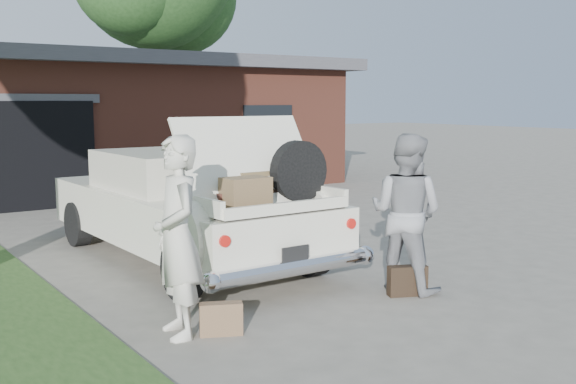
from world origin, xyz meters
TOP-DOWN VIEW (x-y plane):
  - ground at (0.00, 0.00)m, footprint 90.00×90.00m
  - house at (0.98, 11.47)m, footprint 12.80×7.80m
  - sedan at (-0.56, 2.30)m, footprint 2.15×5.30m
  - woman_left at (-1.97, -0.44)m, footprint 0.55×0.75m
  - woman_right at (0.87, -0.54)m, footprint 0.97×1.08m
  - suitcase_left at (-1.64, -0.66)m, footprint 0.42×0.29m
  - suitcase_right at (0.74, -0.72)m, footprint 0.47×0.31m

SIDE VIEW (x-z plane):
  - ground at x=0.00m, z-range 0.00..0.00m
  - suitcase_left at x=-1.64m, z-range 0.00..0.31m
  - suitcase_right at x=0.74m, z-range 0.00..0.34m
  - sedan at x=-0.56m, z-range -0.23..1.78m
  - woman_right at x=0.87m, z-range 0.00..1.83m
  - woman_left at x=-1.97m, z-range 0.00..1.89m
  - house at x=0.98m, z-range 0.02..3.32m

